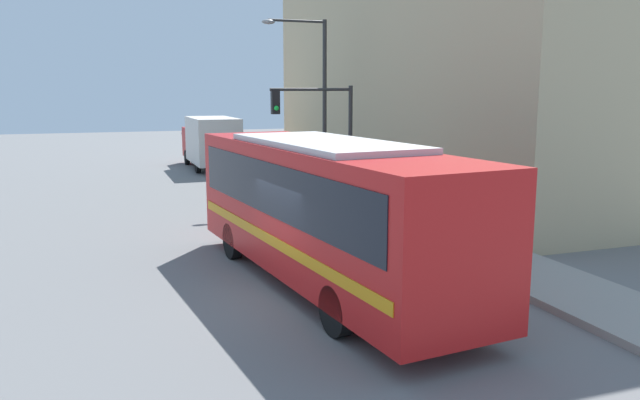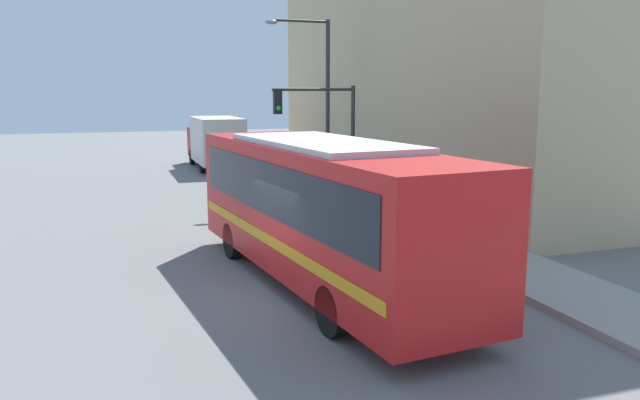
# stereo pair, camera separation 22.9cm
# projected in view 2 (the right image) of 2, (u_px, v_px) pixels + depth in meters

# --- Properties ---
(ground_plane) EXTENTS (120.00, 120.00, 0.00)m
(ground_plane) POSITION_uv_depth(u_px,v_px,m) (297.00, 296.00, 13.80)
(ground_plane) COLOR slate
(sidewalk) EXTENTS (2.41, 70.00, 0.16)m
(sidewalk) POSITION_uv_depth(u_px,v_px,m) (291.00, 172.00, 34.24)
(sidewalk) COLOR gray
(sidewalk) RESTS_ON ground_plane
(building_facade) EXTENTS (6.00, 23.53, 10.36)m
(building_facade) POSITION_uv_depth(u_px,v_px,m) (425.00, 75.00, 27.96)
(building_facade) COLOR tan
(building_facade) RESTS_ON ground_plane
(city_bus) EXTENTS (3.67, 10.58, 3.39)m
(city_bus) POSITION_uv_depth(u_px,v_px,m) (321.00, 203.00, 14.22)
(city_bus) COLOR red
(city_bus) RESTS_ON ground_plane
(delivery_truck) EXTENTS (2.38, 7.28, 2.99)m
(delivery_truck) POSITION_uv_depth(u_px,v_px,m) (215.00, 141.00, 36.24)
(delivery_truck) COLOR silver
(delivery_truck) RESTS_ON ground_plane
(fire_hydrant) EXTENTS (0.24, 0.32, 0.70)m
(fire_hydrant) POSITION_uv_depth(u_px,v_px,m) (450.00, 235.00, 17.32)
(fire_hydrant) COLOR #999999
(fire_hydrant) RESTS_ON sidewalk
(traffic_light_pole) EXTENTS (3.28, 0.35, 4.51)m
(traffic_light_pole) POSITION_uv_depth(u_px,v_px,m) (323.00, 122.00, 23.67)
(traffic_light_pole) COLOR #2D2D2D
(traffic_light_pole) RESTS_ON sidewalk
(parking_meter) EXTENTS (0.14, 0.14, 1.35)m
(parking_meter) POSITION_uv_depth(u_px,v_px,m) (340.00, 176.00, 25.32)
(parking_meter) COLOR #2D2D2D
(parking_meter) RESTS_ON sidewalk
(street_lamp) EXTENTS (2.84, 0.28, 7.29)m
(street_lamp) POSITION_uv_depth(u_px,v_px,m) (319.00, 90.00, 26.72)
(street_lamp) COLOR #2D2D2D
(street_lamp) RESTS_ON sidewalk
(pedestrian_near_corner) EXTENTS (0.34, 0.34, 1.75)m
(pedestrian_near_corner) POSITION_uv_depth(u_px,v_px,m) (370.00, 182.00, 23.80)
(pedestrian_near_corner) COLOR #23283D
(pedestrian_near_corner) RESTS_ON sidewalk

